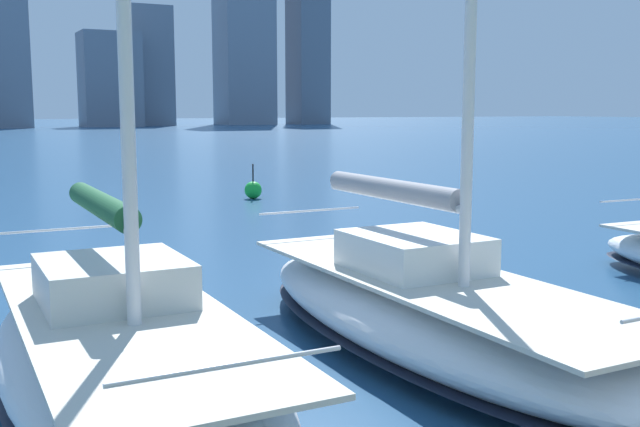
% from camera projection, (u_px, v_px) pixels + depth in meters
% --- Properties ---
extents(sailboat_grey, '(2.85, 8.92, 11.35)m').
position_uv_depth(sailboat_grey, '(432.00, 309.00, 10.98)').
color(sailboat_grey, white).
rests_on(sailboat_grey, ground).
extents(sailboat_forest, '(2.97, 8.13, 12.93)m').
position_uv_depth(sailboat_forest, '(124.00, 349.00, 9.06)').
color(sailboat_forest, silver).
rests_on(sailboat_forest, ground).
extents(channel_buoy, '(0.70, 0.70, 1.40)m').
position_uv_depth(channel_buoy, '(253.00, 190.00, 30.11)').
color(channel_buoy, green).
rests_on(channel_buoy, ground).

